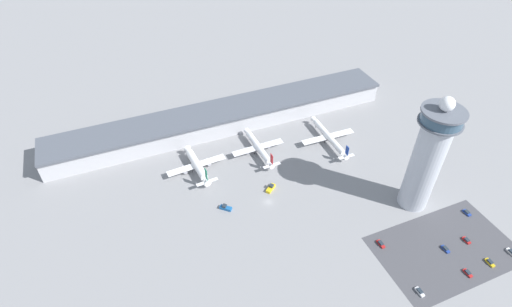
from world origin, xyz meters
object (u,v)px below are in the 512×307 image
at_px(control_tower, 428,157).
at_px(car_red_hatchback, 490,262).
at_px(airplane_gate_bravo, 259,148).
at_px(service_truck_fuel, 226,208).
at_px(car_blue_compact, 468,273).
at_px(car_black_suv, 466,240).
at_px(car_green_van, 445,249).
at_px(car_maroon_suv, 381,244).
at_px(car_silver_sedan, 511,252).
at_px(service_truck_catering, 271,188).
at_px(car_yellow_taxi, 467,213).
at_px(airplane_gate_alpha, 197,165).
at_px(car_white_wagon, 420,292).
at_px(airplane_gate_charlie, 329,137).

height_order(control_tower, car_red_hatchback, control_tower).
relative_size(airplane_gate_bravo, service_truck_fuel, 5.94).
bearing_deg(car_blue_compact, car_red_hatchback, 1.36).
xyz_separation_m(car_black_suv, car_green_van, (-12.55, -0.08, -0.03)).
relative_size(car_blue_compact, car_green_van, 0.98).
bearing_deg(car_black_suv, car_maroon_suv, 160.43).
bearing_deg(car_blue_compact, car_silver_sedan, 1.61).
bearing_deg(car_green_van, service_truck_catering, 131.43).
height_order(car_yellow_taxi, car_blue_compact, car_yellow_taxi).
xyz_separation_m(control_tower, service_truck_fuel, (-89.72, 31.90, -29.83)).
bearing_deg(car_black_suv, car_green_van, -179.63).
distance_m(service_truck_fuel, car_yellow_taxi, 120.59).
height_order(airplane_gate_alpha, airplane_gate_bravo, airplane_gate_alpha).
bearing_deg(airplane_gate_bravo, service_truck_fuel, -133.46).
height_order(car_white_wagon, car_yellow_taxi, car_white_wagon).
bearing_deg(airplane_gate_alpha, car_black_suv, -42.76).
bearing_deg(car_silver_sedan, car_black_suv, 136.81).
height_order(service_truck_catering, car_white_wagon, service_truck_catering).
bearing_deg(airplane_gate_bravo, car_white_wagon, -75.98).
xyz_separation_m(airplane_gate_bravo, car_green_van, (52.45, -95.89, -3.51)).
height_order(airplane_gate_charlie, car_red_hatchback, airplane_gate_charlie).
distance_m(service_truck_catering, service_truck_fuel, 27.05).
relative_size(car_silver_sedan, car_blue_compact, 1.03).
height_order(airplane_gate_alpha, car_maroon_suv, airplane_gate_alpha).
relative_size(airplane_gate_bravo, service_truck_catering, 5.39).
distance_m(airplane_gate_bravo, airplane_gate_charlie, 43.49).
distance_m(service_truck_catering, car_black_suv, 96.42).
relative_size(car_yellow_taxi, car_blue_compact, 1.00).
xyz_separation_m(car_black_suv, car_yellow_taxi, (12.97, 12.97, -0.00)).
relative_size(service_truck_catering, car_silver_sedan, 1.51).
bearing_deg(airplane_gate_alpha, car_green_van, -46.52).
bearing_deg(service_truck_fuel, airplane_gate_alpha, 98.78).
bearing_deg(control_tower, car_yellow_taxi, -39.25).
height_order(airplane_gate_bravo, service_truck_fuel, airplane_gate_bravo).
bearing_deg(car_maroon_suv, airplane_gate_alpha, 128.38).
relative_size(car_yellow_taxi, car_green_van, 0.99).
bearing_deg(car_white_wagon, car_black_suv, 18.77).
distance_m(airplane_gate_alpha, car_maroon_suv, 103.59).
xyz_separation_m(airplane_gate_bravo, car_black_suv, (65.00, -95.81, -3.49)).
bearing_deg(service_truck_catering, control_tower, -29.69).
xyz_separation_m(airplane_gate_charlie, car_white_wagon, (-15.80, -101.79, -3.46)).
distance_m(car_red_hatchback, car_silver_sedan, 13.30).
bearing_deg(car_yellow_taxi, car_green_van, -152.93).
bearing_deg(airplane_gate_charlie, car_blue_compact, -84.73).
height_order(car_red_hatchback, car_blue_compact, car_red_hatchback).
relative_size(service_truck_fuel, car_silver_sedan, 1.37).
distance_m(airplane_gate_charlie, service_truck_catering, 53.90).
bearing_deg(service_truck_catering, car_yellow_taxi, -32.25).
distance_m(airplane_gate_alpha, airplane_gate_bravo, 37.46).
xyz_separation_m(airplane_gate_charlie, service_truck_fuel, (-75.28, -27.25, -3.13)).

